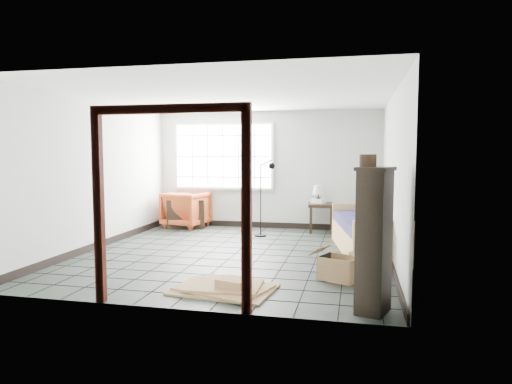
% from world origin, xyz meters
% --- Properties ---
extents(ground, '(5.50, 5.50, 0.00)m').
position_xyz_m(ground, '(0.00, 0.00, 0.00)').
color(ground, black).
rests_on(ground, ground).
extents(room_shell, '(5.02, 5.52, 2.61)m').
position_xyz_m(room_shell, '(0.00, 0.03, 1.68)').
color(room_shell, '#B8BEB6').
rests_on(room_shell, ground).
extents(window_panel, '(2.32, 0.08, 1.52)m').
position_xyz_m(window_panel, '(-1.00, 2.70, 1.60)').
color(window_panel, silver).
rests_on(window_panel, ground).
extents(doorway_trim, '(1.80, 0.08, 2.20)m').
position_xyz_m(doorway_trim, '(0.00, -2.70, 1.38)').
color(doorway_trim, '#35110C').
rests_on(doorway_trim, ground).
extents(futon_sofa, '(1.29, 2.45, 1.03)m').
position_xyz_m(futon_sofa, '(2.22, 0.66, 0.37)').
color(futon_sofa, '#A6894B').
rests_on(futon_sofa, ground).
extents(armchair, '(1.02, 0.98, 0.89)m').
position_xyz_m(armchair, '(-1.79, 2.40, 0.44)').
color(armchair, '#8F3814').
rests_on(armchair, ground).
extents(side_table, '(0.61, 0.61, 0.61)m').
position_xyz_m(side_table, '(1.25, 2.40, 0.50)').
color(side_table, black).
rests_on(side_table, ground).
extents(table_lamp, '(0.32, 0.32, 0.39)m').
position_xyz_m(table_lamp, '(1.18, 2.42, 0.88)').
color(table_lamp, black).
rests_on(table_lamp, side_table).
extents(projector, '(0.32, 0.29, 0.09)m').
position_xyz_m(projector, '(1.17, 2.44, 0.66)').
color(projector, silver).
rests_on(projector, side_table).
extents(floor_lamp, '(0.44, 0.27, 1.55)m').
position_xyz_m(floor_lamp, '(0.20, 1.62, 0.83)').
color(floor_lamp, black).
rests_on(floor_lamp, ground).
extents(console_shelf, '(0.87, 0.52, 0.64)m').
position_xyz_m(console_shelf, '(-1.75, 2.26, 0.32)').
color(console_shelf, black).
rests_on(console_shelf, ground).
extents(tall_shelf, '(0.44, 0.50, 1.54)m').
position_xyz_m(tall_shelf, '(2.15, -2.40, 0.78)').
color(tall_shelf, black).
rests_on(tall_shelf, ground).
extents(pot, '(0.22, 0.22, 0.13)m').
position_xyz_m(pot, '(2.07, -2.40, 1.61)').
color(pot, black).
rests_on(pot, tall_shelf).
extents(open_box, '(0.85, 0.65, 0.43)m').
position_xyz_m(open_box, '(1.76, -1.22, 0.16)').
color(open_box, olive).
rests_on(open_box, ground).
extents(cardboard_pile, '(1.30, 1.07, 0.17)m').
position_xyz_m(cardboard_pile, '(0.41, -2.00, 0.05)').
color(cardboard_pile, olive).
rests_on(cardboard_pile, ground).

